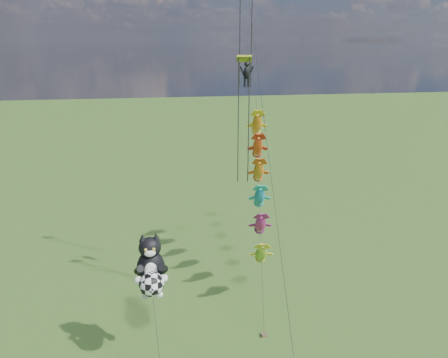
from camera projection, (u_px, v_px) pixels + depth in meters
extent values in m
cylinder|color=black|center=(157.00, 336.00, 28.42)|extent=(0.40, 2.75, 5.32)
ellipsoid|color=black|center=(151.00, 269.00, 28.70)|extent=(2.06, 1.76, 2.74)
ellipsoid|color=black|center=(150.00, 247.00, 28.12)|extent=(1.61, 1.49, 1.39)
cone|color=black|center=(142.00, 238.00, 27.84)|extent=(0.53, 0.53, 0.51)
cone|color=black|center=(156.00, 237.00, 27.97)|extent=(0.53, 0.53, 0.51)
ellipsoid|color=white|center=(150.00, 253.00, 27.64)|extent=(0.76, 0.45, 0.50)
ellipsoid|color=white|center=(151.00, 271.00, 28.02)|extent=(0.89, 0.43, 1.13)
sphere|color=gold|center=(146.00, 250.00, 27.46)|extent=(0.21, 0.21, 0.21)
sphere|color=gold|center=(154.00, 249.00, 27.54)|extent=(0.21, 0.21, 0.21)
sphere|color=white|center=(138.00, 280.00, 27.79)|extent=(0.51, 0.51, 0.51)
sphere|color=white|center=(164.00, 278.00, 28.04)|extent=(0.51, 0.51, 0.51)
sphere|color=white|center=(146.00, 295.00, 29.07)|extent=(0.55, 0.55, 0.55)
sphere|color=white|center=(159.00, 294.00, 29.20)|extent=(0.55, 0.55, 0.55)
sphere|color=white|center=(152.00, 284.00, 27.74)|extent=(1.61, 1.61, 1.61)
cube|color=#503A29|center=(264.00, 335.00, 32.71)|extent=(0.40, 0.30, 0.22)
cylinder|color=black|center=(260.00, 198.00, 37.79)|extent=(2.70, 15.61, 16.11)
ellipsoid|color=green|center=(261.00, 253.00, 35.55)|extent=(1.33, 2.68, 2.58)
ellipsoid|color=#D83389|center=(260.00, 224.00, 36.69)|extent=(1.33, 2.68, 2.58)
ellipsoid|color=#197BBF|center=(259.00, 197.00, 37.83)|extent=(1.33, 2.68, 2.58)
ellipsoid|color=#F2AC19|center=(259.00, 171.00, 38.97)|extent=(1.33, 2.68, 2.58)
ellipsoid|color=orange|center=(258.00, 147.00, 40.11)|extent=(1.33, 2.68, 2.58)
ellipsoid|color=red|center=(257.00, 124.00, 41.25)|extent=(1.33, 2.68, 2.58)
cylinder|color=black|center=(272.00, 179.00, 27.73)|extent=(0.03, 17.09, 25.28)
cube|color=#289B12|center=(244.00, 58.00, 30.57)|extent=(1.14, 0.58, 0.49)
cylinder|color=black|center=(238.00, 123.00, 31.90)|extent=(0.08, 0.08, 9.17)
cylinder|color=black|center=(249.00, 123.00, 32.02)|extent=(0.08, 0.08, 9.17)
cylinder|color=black|center=(240.00, 31.00, 32.93)|extent=(0.08, 0.08, 8.81)
cylinder|color=black|center=(252.00, 31.00, 33.07)|extent=(0.08, 0.08, 8.81)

